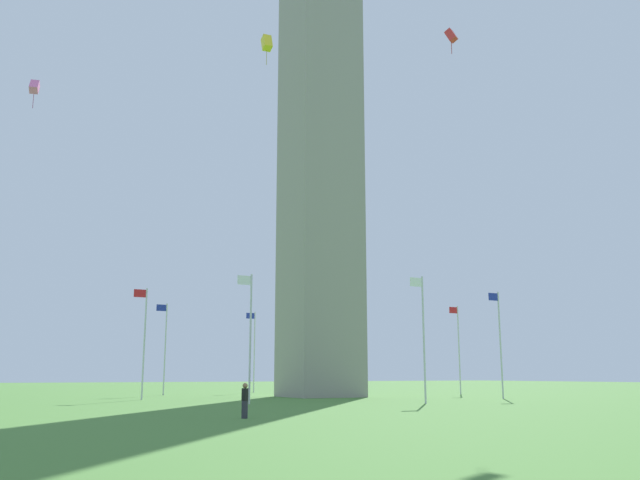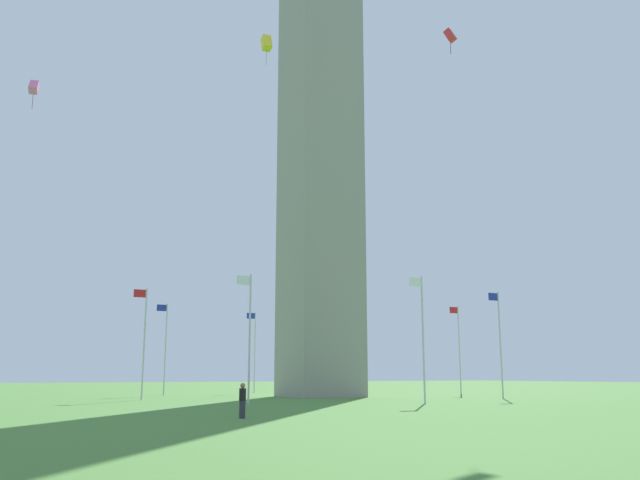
{
  "view_description": "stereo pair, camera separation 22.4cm",
  "coord_description": "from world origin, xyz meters",
  "px_view_note": "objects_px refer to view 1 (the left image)",
  "views": [
    {
      "loc": [
        28.97,
        55.88,
        1.98
      ],
      "look_at": [
        0.0,
        0.0,
        14.48
      ],
      "focal_mm": 38.11,
      "sensor_mm": 36.0,
      "label": 1
    },
    {
      "loc": [
        28.77,
        55.98,
        1.98
      ],
      "look_at": [
        0.0,
        0.0,
        14.48
      ],
      "focal_mm": 38.11,
      "sensor_mm": 36.0,
      "label": 2
    }
  ],
  "objects_px": {
    "flagpole_ne": "(250,332)",
    "kite_red_box": "(451,36)",
    "flagpole_sw": "(362,349)",
    "flagpole_nw": "(165,345)",
    "flagpole_e": "(423,333)",
    "kite_yellow_box": "(267,43)",
    "kite_pink_box": "(34,87)",
    "flagpole_w": "(254,348)",
    "flagpole_s": "(458,346)",
    "person_black_shirt": "(245,401)",
    "obelisk_monument": "(320,98)",
    "flagpole_se": "(500,340)",
    "flagpole_n": "(144,338)"
  },
  "relations": [
    {
      "from": "flagpole_ne",
      "to": "kite_red_box",
      "type": "xyz_separation_m",
      "value": [
        -9.73,
        11.13,
        19.56
      ]
    },
    {
      "from": "kite_pink_box",
      "to": "obelisk_monument",
      "type": "bearing_deg",
      "value": -162.62
    },
    {
      "from": "flagpole_s",
      "to": "kite_pink_box",
      "type": "relative_size",
      "value": 4.24
    },
    {
      "from": "kite_red_box",
      "to": "flagpole_e",
      "type": "bearing_deg",
      "value": -104.25
    },
    {
      "from": "flagpole_nw",
      "to": "kite_pink_box",
      "type": "xyz_separation_m",
      "value": [
        14.91,
        19.6,
        16.45
      ]
    },
    {
      "from": "flagpole_n",
      "to": "flagpole_nw",
      "type": "height_order",
      "value": "same"
    },
    {
      "from": "flagpole_e",
      "to": "flagpole_sw",
      "type": "bearing_deg",
      "value": -112.5
    },
    {
      "from": "flagpole_nw",
      "to": "flagpole_sw",
      "type": "bearing_deg",
      "value": 180.0
    },
    {
      "from": "kite_red_box",
      "to": "flagpole_nw",
      "type": "bearing_deg",
      "value": -73.97
    },
    {
      "from": "obelisk_monument",
      "to": "flagpole_n",
      "type": "xyz_separation_m",
      "value": [
        16.12,
        0.0,
        -23.89
      ]
    },
    {
      "from": "flagpole_w",
      "to": "person_black_shirt",
      "type": "height_order",
      "value": "flagpole_w"
    },
    {
      "from": "flagpole_ne",
      "to": "flagpole_se",
      "type": "relative_size",
      "value": 1.0
    },
    {
      "from": "flagpole_s",
      "to": "flagpole_nw",
      "type": "distance_m",
      "value": 29.68
    },
    {
      "from": "flagpole_e",
      "to": "kite_yellow_box",
      "type": "bearing_deg",
      "value": -56.51
    },
    {
      "from": "kite_pink_box",
      "to": "kite_yellow_box",
      "type": "xyz_separation_m",
      "value": [
        -18.66,
        -3.68,
        9.41
      ]
    },
    {
      "from": "flagpole_e",
      "to": "kite_yellow_box",
      "type": "xyz_separation_m",
      "value": [
        7.61,
        -11.5,
        25.86
      ]
    },
    {
      "from": "flagpole_s",
      "to": "obelisk_monument",
      "type": "bearing_deg",
      "value": -0.0
    },
    {
      "from": "flagpole_sw",
      "to": "flagpole_se",
      "type": "bearing_deg",
      "value": 90.0
    },
    {
      "from": "kite_yellow_box",
      "to": "obelisk_monument",
      "type": "bearing_deg",
      "value": -149.26
    },
    {
      "from": "flagpole_ne",
      "to": "flagpole_w",
      "type": "bearing_deg",
      "value": -112.5
    },
    {
      "from": "flagpole_ne",
      "to": "flagpole_sw",
      "type": "relative_size",
      "value": 1.0
    },
    {
      "from": "flagpole_n",
      "to": "flagpole_nw",
      "type": "bearing_deg",
      "value": -112.5
    },
    {
      "from": "flagpole_nw",
      "to": "kite_red_box",
      "type": "bearing_deg",
      "value": 106.03
    },
    {
      "from": "flagpole_sw",
      "to": "person_black_shirt",
      "type": "height_order",
      "value": "flagpole_sw"
    },
    {
      "from": "obelisk_monument",
      "to": "person_black_shirt",
      "type": "bearing_deg",
      "value": 56.16
    },
    {
      "from": "flagpole_w",
      "to": "kite_yellow_box",
      "type": "distance_m",
      "value": 33.94
    },
    {
      "from": "flagpole_s",
      "to": "kite_yellow_box",
      "type": "xyz_separation_m",
      "value": [
        23.67,
        4.56,
        25.86
      ]
    },
    {
      "from": "flagpole_sw",
      "to": "flagpole_w",
      "type": "height_order",
      "value": "same"
    },
    {
      "from": "person_black_shirt",
      "to": "kite_pink_box",
      "type": "xyz_separation_m",
      "value": [
        9.07,
        -17.5,
        20.53
      ]
    },
    {
      "from": "person_black_shirt",
      "to": "flagpole_sw",
      "type": "bearing_deg",
      "value": 28.25
    },
    {
      "from": "flagpole_sw",
      "to": "person_black_shirt",
      "type": "xyz_separation_m",
      "value": [
        28.56,
        37.1,
        -4.09
      ]
    },
    {
      "from": "flagpole_ne",
      "to": "kite_red_box",
      "type": "height_order",
      "value": "kite_red_box"
    },
    {
      "from": "person_black_shirt",
      "to": "kite_yellow_box",
      "type": "bearing_deg",
      "value": 41.47
    },
    {
      "from": "flagpole_se",
      "to": "flagpole_w",
      "type": "height_order",
      "value": "same"
    },
    {
      "from": "kite_yellow_box",
      "to": "flagpole_s",
      "type": "bearing_deg",
      "value": -169.1
    },
    {
      "from": "flagpole_se",
      "to": "kite_pink_box",
      "type": "height_order",
      "value": "kite_pink_box"
    },
    {
      "from": "flagpole_s",
      "to": "kite_red_box",
      "type": "bearing_deg",
      "value": 51.81
    },
    {
      "from": "kite_yellow_box",
      "to": "flagpole_se",
      "type": "bearing_deg",
      "value": 160.28
    },
    {
      "from": "obelisk_monument",
      "to": "flagpole_ne",
      "type": "distance_m",
      "value": 28.81
    },
    {
      "from": "kite_pink_box",
      "to": "flagpole_nw",
      "type": "bearing_deg",
      "value": -127.27
    },
    {
      "from": "kite_yellow_box",
      "to": "kite_red_box",
      "type": "bearing_deg",
      "value": 108.44
    },
    {
      "from": "person_black_shirt",
      "to": "obelisk_monument",
      "type": "bearing_deg",
      "value": 32.0
    },
    {
      "from": "flagpole_n",
      "to": "flagpole_w",
      "type": "bearing_deg",
      "value": -135.0
    },
    {
      "from": "flagpole_s",
      "to": "kite_pink_box",
      "type": "bearing_deg",
      "value": 11.01
    },
    {
      "from": "flagpole_se",
      "to": "kite_yellow_box",
      "type": "xyz_separation_m",
      "value": [
        18.97,
        -6.8,
        25.86
      ]
    },
    {
      "from": "flagpole_e",
      "to": "person_black_shirt",
      "type": "relative_size",
      "value": 5.6
    },
    {
      "from": "flagpole_e",
      "to": "flagpole_se",
      "type": "relative_size",
      "value": 1.0
    },
    {
      "from": "flagpole_n",
      "to": "flagpole_ne",
      "type": "bearing_deg",
      "value": 112.5
    },
    {
      "from": "flagpole_sw",
      "to": "kite_pink_box",
      "type": "relative_size",
      "value": 4.24
    },
    {
      "from": "flagpole_e",
      "to": "kite_pink_box",
      "type": "xyz_separation_m",
      "value": [
        26.27,
        -7.82,
        16.45
      ]
    }
  ]
}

